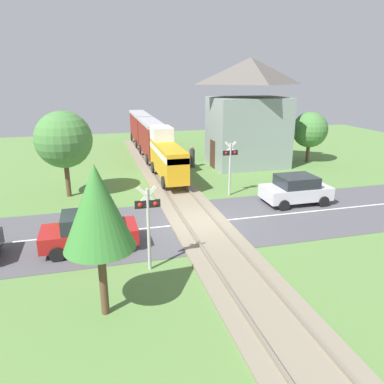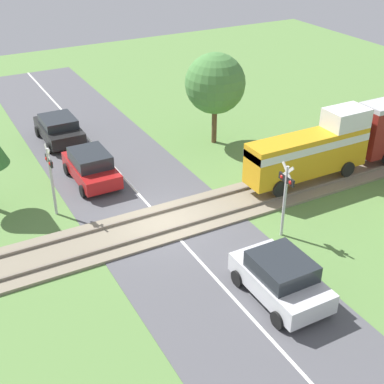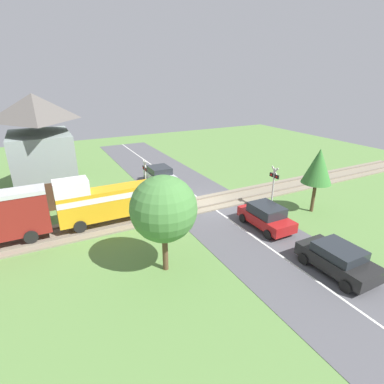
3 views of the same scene
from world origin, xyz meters
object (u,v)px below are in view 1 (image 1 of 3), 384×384
object	(u,v)px
train	(151,138)
pedestrian_by_station	(192,158)
station_building	(248,115)
car_far_side	(296,189)
crossing_signal_west_approach	(148,217)
crossing_signal_east_approach	(230,161)
car_near_crossing	(89,230)

from	to	relation	value
train	pedestrian_by_station	distance (m)	4.34
station_building	pedestrian_by_station	size ratio (longest dim) A/B	4.88
car_far_side	crossing_signal_west_approach	distance (m)	10.44
car_far_side	crossing_signal_west_approach	xyz separation A→B (m)	(-8.95, -5.23, 1.24)
car_far_side	pedestrian_by_station	distance (m)	10.17
crossing_signal_west_approach	crossing_signal_east_approach	world-z (taller)	same
train	crossing_signal_west_approach	world-z (taller)	train
car_far_side	crossing_signal_west_approach	world-z (taller)	crossing_signal_west_approach
station_building	crossing_signal_west_approach	bearing A→B (deg)	-124.53
crossing_signal_east_approach	car_near_crossing	bearing A→B (deg)	-146.91
crossing_signal_east_approach	station_building	xyz separation A→B (m)	(3.97, 6.80, 1.88)
car_near_crossing	train	bearing A→B (deg)	72.17
car_far_side	crossing_signal_east_approach	bearing A→B (deg)	142.06
car_near_crossing	crossing_signal_east_approach	world-z (taller)	crossing_signal_east_approach
car_near_crossing	crossing_signal_west_approach	size ratio (longest dim) A/B	1.19
train	car_near_crossing	distance (m)	16.58
car_near_crossing	crossing_signal_west_approach	world-z (taller)	crossing_signal_west_approach
train	station_building	xyz separation A→B (m)	(6.93, -3.72, 2.06)
crossing_signal_east_approach	station_building	size ratio (longest dim) A/B	0.40
train	crossing_signal_east_approach	distance (m)	10.93
car_far_side	pedestrian_by_station	world-z (taller)	pedestrian_by_station
car_far_side	crossing_signal_west_approach	bearing A→B (deg)	-149.68
crossing_signal_east_approach	car_far_side	bearing A→B (deg)	-37.94
train	car_far_side	world-z (taller)	train
car_near_crossing	crossing_signal_east_approach	bearing A→B (deg)	33.09
train	pedestrian_by_station	xyz separation A→B (m)	(2.62, -3.27, -1.13)
car_near_crossing	crossing_signal_west_approach	distance (m)	3.40
station_building	car_far_side	bearing A→B (deg)	-95.91
train	crossing_signal_west_approach	xyz separation A→B (m)	(-2.97, -18.10, 0.18)
crossing_signal_west_approach	pedestrian_by_station	xyz separation A→B (m)	(5.59, 14.83, -1.31)
car_far_side	station_building	bearing A→B (deg)	84.09
car_far_side	station_building	xyz separation A→B (m)	(0.95, 9.15, 3.12)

